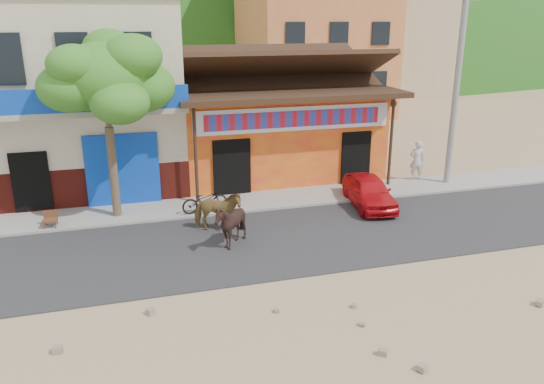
# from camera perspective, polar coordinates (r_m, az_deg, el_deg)

# --- Properties ---
(ground) EXTENTS (120.00, 120.00, 0.00)m
(ground) POSITION_cam_1_polar(r_m,az_deg,el_deg) (13.97, 3.44, -9.19)
(ground) COLOR #9E825B
(ground) RESTS_ON ground
(road) EXTENTS (60.00, 5.00, 0.04)m
(road) POSITION_cam_1_polar(r_m,az_deg,el_deg) (16.11, 0.48, -5.20)
(road) COLOR #28282B
(road) RESTS_ON ground
(sidewalk) EXTENTS (60.00, 2.00, 0.12)m
(sidewalk) POSITION_cam_1_polar(r_m,az_deg,el_deg) (19.25, -2.49, -1.10)
(sidewalk) COLOR gray
(sidewalk) RESTS_ON ground
(dance_club) EXTENTS (8.00, 6.00, 3.60)m
(dance_club) POSITION_cam_1_polar(r_m,az_deg,el_deg) (23.01, -0.07, 6.64)
(dance_club) COLOR orange
(dance_club) RESTS_ON ground
(cafe_building) EXTENTS (7.00, 6.00, 7.00)m
(cafe_building) POSITION_cam_1_polar(r_m,az_deg,el_deg) (21.90, -19.57, 9.52)
(cafe_building) COLOR beige
(cafe_building) RESTS_ON ground
(apartment_front) EXTENTS (9.00, 9.00, 12.00)m
(apartment_front) POSITION_cam_1_polar(r_m,az_deg,el_deg) (38.04, 4.45, 17.55)
(apartment_front) COLOR #CC723F
(apartment_front) RESTS_ON ground
(apartment_rear) EXTENTS (8.00, 8.00, 10.00)m
(apartment_rear) POSITION_cam_1_polar(r_m,az_deg,el_deg) (47.24, 12.46, 16.11)
(apartment_rear) COLOR tan
(apartment_rear) RESTS_ON ground
(tree) EXTENTS (3.00, 3.00, 6.00)m
(tree) POSITION_cam_1_polar(r_m,az_deg,el_deg) (17.78, -17.13, 6.71)
(tree) COLOR #2D721E
(tree) RESTS_ON sidewalk
(utility_pole) EXTENTS (0.24, 0.24, 8.00)m
(utility_pole) POSITION_cam_1_polar(r_m,az_deg,el_deg) (21.72, 19.29, 11.14)
(utility_pole) COLOR gray
(utility_pole) RESTS_ON sidewalk
(cow_tan) EXTENTS (1.69, 1.16, 1.30)m
(cow_tan) POSITION_cam_1_polar(r_m,az_deg,el_deg) (16.61, -5.87, -2.07)
(cow_tan) COLOR olive
(cow_tan) RESTS_ON road
(cow_dark) EXTENTS (1.35, 1.23, 1.37)m
(cow_dark) POSITION_cam_1_polar(r_m,az_deg,el_deg) (15.43, -4.48, -3.52)
(cow_dark) COLOR black
(cow_dark) RESTS_ON road
(red_car) EXTENTS (1.74, 3.39, 1.11)m
(red_car) POSITION_cam_1_polar(r_m,az_deg,el_deg) (19.06, 10.40, 0.10)
(red_car) COLOR red
(red_car) RESTS_ON road
(scooter) EXTENTS (1.67, 0.83, 0.84)m
(scooter) POSITION_cam_1_polar(r_m,az_deg,el_deg) (18.13, -7.25, -0.86)
(scooter) COLOR black
(scooter) RESTS_ON sidewalk
(pedestrian) EXTENTS (0.67, 0.54, 1.61)m
(pedestrian) POSITION_cam_1_polar(r_m,az_deg,el_deg) (22.32, 15.31, 3.30)
(pedestrian) COLOR silver
(pedestrian) RESTS_ON sidewalk
(cafe_chair_left) EXTENTS (0.46, 0.46, 0.92)m
(cafe_chair_left) POSITION_cam_1_polar(r_m,az_deg,el_deg) (18.10, -22.86, -2.10)
(cafe_chair_left) COLOR #532A1B
(cafe_chair_left) RESTS_ON sidewalk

